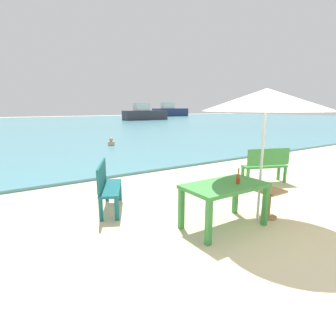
% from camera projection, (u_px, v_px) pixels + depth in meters
% --- Properties ---
extents(ground_plane, '(120.00, 120.00, 0.00)m').
position_uv_depth(ground_plane, '(288.00, 239.00, 4.23)').
color(ground_plane, beige).
extents(sea_water, '(120.00, 50.00, 0.08)m').
position_uv_depth(sea_water, '(30.00, 126.00, 28.71)').
color(sea_water, teal).
rests_on(sea_water, ground_plane).
extents(picnic_table_green, '(1.40, 0.80, 0.76)m').
position_uv_depth(picnic_table_green, '(225.00, 190.00, 4.53)').
color(picnic_table_green, '#3D8C42').
rests_on(picnic_table_green, ground_plane).
extents(beer_bottle_amber, '(0.07, 0.07, 0.26)m').
position_uv_depth(beer_bottle_amber, '(238.00, 178.00, 4.51)').
color(beer_bottle_amber, brown).
rests_on(beer_bottle_amber, picnic_table_green).
extents(patio_umbrella, '(2.10, 2.10, 2.30)m').
position_uv_depth(patio_umbrella, '(266.00, 100.00, 4.45)').
color(patio_umbrella, silver).
rests_on(patio_umbrella, ground_plane).
extents(side_table_wood, '(0.44, 0.44, 0.54)m').
position_uv_depth(side_table_wood, '(269.00, 199.00, 4.98)').
color(side_table_wood, '#9E7A51').
rests_on(side_table_wood, ground_plane).
extents(bench_teal_center, '(0.85, 1.24, 0.95)m').
position_uv_depth(bench_teal_center, '(107.00, 184.00, 5.32)').
color(bench_teal_center, '#196066').
rests_on(bench_teal_center, ground_plane).
extents(bench_green_left, '(1.25, 0.75, 0.95)m').
position_uv_depth(bench_green_left, '(266.00, 163.00, 7.22)').
color(bench_green_left, '#3D8C42').
rests_on(bench_green_left, ground_plane).
extents(swimmer_person, '(0.34, 0.34, 0.41)m').
position_uv_depth(swimmer_person, '(111.00, 142.00, 13.81)').
color(swimmer_person, tan).
rests_on(swimmer_person, sea_water).
extents(boat_barge, '(6.64, 1.81, 2.41)m').
position_uv_depth(boat_barge, '(145.00, 114.00, 39.93)').
color(boat_barge, '#38383F').
rests_on(boat_barge, sea_water).
extents(boat_fishing_trawler, '(7.54, 2.06, 2.74)m').
position_uv_depth(boat_fishing_trawler, '(170.00, 111.00, 55.45)').
color(boat_fishing_trawler, navy).
rests_on(boat_fishing_trawler, sea_water).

